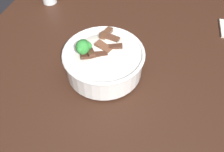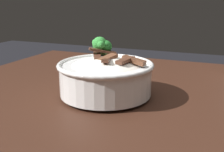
# 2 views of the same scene
# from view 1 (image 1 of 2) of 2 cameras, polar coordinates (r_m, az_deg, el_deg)

# --- Properties ---
(ground) EXTENTS (10.00, 10.00, 0.00)m
(ground) POSITION_cam_1_polar(r_m,az_deg,el_deg) (1.50, 1.81, -15.58)
(ground) COLOR black
(dining_table) EXTENTS (1.34, 1.10, 0.81)m
(dining_table) POSITION_cam_1_polar(r_m,az_deg,el_deg) (0.92, 2.84, 2.77)
(dining_table) COLOR #381E14
(dining_table) RESTS_ON ground
(rice_bowl) EXTENTS (0.25, 0.25, 0.15)m
(rice_bowl) POSITION_cam_1_polar(r_m,az_deg,el_deg) (0.70, -2.17, 4.30)
(rice_bowl) COLOR white
(rice_bowl) RESTS_ON dining_table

